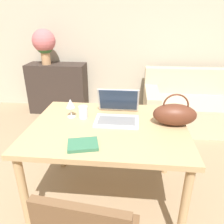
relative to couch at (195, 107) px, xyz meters
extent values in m
cube|color=#BCB29E|center=(-1.29, 0.62, 1.07)|extent=(10.00, 0.06, 2.70)
cube|color=tan|center=(-1.16, -1.68, 0.46)|extent=(1.26, 0.96, 0.04)
cylinder|color=tan|center=(-1.73, -2.10, 0.08)|extent=(0.06, 0.06, 0.72)
cylinder|color=tan|center=(-0.59, -2.10, 0.08)|extent=(0.06, 0.06, 0.72)
cylinder|color=tan|center=(-1.73, -1.26, 0.08)|extent=(0.06, 0.06, 0.72)
cylinder|color=tan|center=(-0.59, -1.26, 0.08)|extent=(0.06, 0.06, 0.72)
cube|color=#C1B293|center=(0.00, -0.05, -0.07)|extent=(1.55, 0.93, 0.42)
cube|color=#C1B293|center=(0.00, 0.32, 0.34)|extent=(1.55, 0.20, 0.40)
cube|color=#C1B293|center=(-0.67, -0.05, 0.00)|extent=(0.20, 0.93, 0.56)
cube|color=#332823|center=(-2.27, 0.31, 0.14)|extent=(0.98, 0.40, 0.84)
cube|color=silver|center=(-1.09, -1.61, 0.49)|extent=(0.36, 0.25, 0.02)
cube|color=gray|center=(-1.09, -1.62, 0.50)|extent=(0.31, 0.16, 0.00)
cube|color=silver|center=(-1.09, -1.43, 0.61)|extent=(0.36, 0.11, 0.23)
cube|color=#23334C|center=(-1.09, -1.44, 0.61)|extent=(0.33, 0.10, 0.21)
cylinder|color=silver|center=(-1.39, -1.55, 0.53)|extent=(0.08, 0.08, 0.11)
cylinder|color=silver|center=(-1.50, -1.55, 0.48)|extent=(0.07, 0.07, 0.01)
cylinder|color=silver|center=(-1.50, -1.55, 0.53)|extent=(0.01, 0.01, 0.08)
cone|color=silver|center=(-1.50, -1.55, 0.61)|extent=(0.08, 0.08, 0.08)
ellipsoid|color=#592D1E|center=(-0.63, -1.61, 0.57)|extent=(0.34, 0.18, 0.18)
torus|color=#592D1E|center=(-0.63, -1.61, 0.65)|extent=(0.20, 0.01, 0.20)
cylinder|color=tan|center=(-2.40, 0.26, 0.68)|extent=(0.15, 0.15, 0.24)
sphere|color=#3D6B38|center=(-2.40, 0.26, 0.87)|extent=(0.27, 0.27, 0.27)
sphere|color=#C6666B|center=(-2.40, 0.26, 0.94)|extent=(0.36, 0.36, 0.36)
cube|color=#336B4C|center=(-1.30, -2.00, 0.49)|extent=(0.24, 0.20, 0.02)
camera|label=1|loc=(-0.97, -3.24, 1.29)|focal=35.00mm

